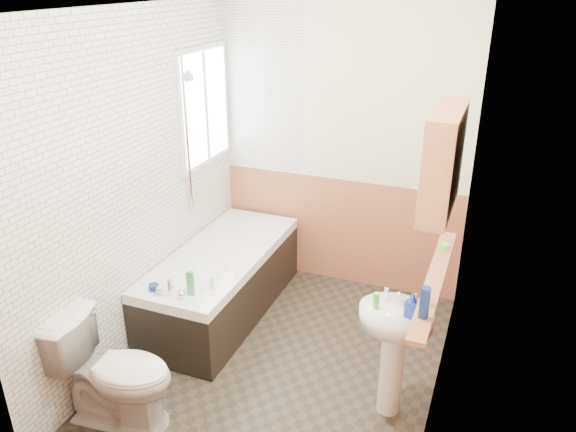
# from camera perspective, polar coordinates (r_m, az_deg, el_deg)

# --- Properties ---
(floor) EXTENTS (2.80, 2.80, 0.00)m
(floor) POSITION_cam_1_polar(r_m,az_deg,el_deg) (4.32, -0.76, -14.88)
(floor) COLOR #29241D
(floor) RESTS_ON ground
(ceiling) EXTENTS (2.80, 2.80, 0.00)m
(ceiling) POSITION_cam_1_polar(r_m,az_deg,el_deg) (3.38, -1.00, 20.42)
(ceiling) COLOR white
(ceiling) RESTS_ON ground
(wall_back) EXTENTS (2.20, 0.02, 2.50)m
(wall_back) POSITION_cam_1_polar(r_m,az_deg,el_deg) (4.93, 5.44, 6.55)
(wall_back) COLOR beige
(wall_back) RESTS_ON ground
(wall_front) EXTENTS (2.20, 0.02, 2.50)m
(wall_front) POSITION_cam_1_polar(r_m,az_deg,el_deg) (2.58, -13.08, -10.95)
(wall_front) COLOR beige
(wall_front) RESTS_ON ground
(wall_left) EXTENTS (0.02, 2.80, 2.50)m
(wall_left) POSITION_cam_1_polar(r_m,az_deg,el_deg) (4.19, -15.04, 2.73)
(wall_left) COLOR beige
(wall_left) RESTS_ON ground
(wall_right) EXTENTS (0.02, 2.80, 2.50)m
(wall_right) POSITION_cam_1_polar(r_m,az_deg,el_deg) (3.44, 16.50, -2.14)
(wall_right) COLOR beige
(wall_right) RESTS_ON ground
(wainscot_right) EXTENTS (0.01, 2.80, 1.00)m
(wainscot_right) POSITION_cam_1_polar(r_m,az_deg,el_deg) (3.82, 14.85, -12.28)
(wainscot_right) COLOR #B26B49
(wainscot_right) RESTS_ON wall_right
(wainscot_back) EXTENTS (2.20, 0.01, 1.00)m
(wainscot_back) POSITION_cam_1_polar(r_m,az_deg,el_deg) (5.18, 5.05, -1.47)
(wainscot_back) COLOR #B26B49
(wainscot_back) RESTS_ON wall_back
(tile_cladding_left) EXTENTS (0.01, 2.80, 2.50)m
(tile_cladding_left) POSITION_cam_1_polar(r_m,az_deg,el_deg) (4.18, -14.79, 2.69)
(tile_cladding_left) COLOR white
(tile_cladding_left) RESTS_ON wall_left
(tile_return_back) EXTENTS (0.75, 0.01, 1.50)m
(tile_return_back) POSITION_cam_1_polar(r_m,az_deg,el_deg) (5.03, -2.56, 12.85)
(tile_return_back) COLOR white
(tile_return_back) RESTS_ON wall_back
(window) EXTENTS (0.03, 0.79, 0.99)m
(window) POSITION_cam_1_polar(r_m,az_deg,el_deg) (4.82, -8.43, 10.93)
(window) COLOR white
(window) RESTS_ON wall_left
(bathtub) EXTENTS (0.70, 1.70, 0.71)m
(bathtub) POSITION_cam_1_polar(r_m,az_deg,el_deg) (4.78, -6.69, -6.54)
(bathtub) COLOR black
(bathtub) RESTS_ON floor
(shower_riser) EXTENTS (0.11, 0.09, 1.31)m
(shower_riser) POSITION_cam_1_polar(r_m,az_deg,el_deg) (4.53, -10.24, 9.64)
(shower_riser) COLOR silver
(shower_riser) RESTS_ON wall_left
(toilet) EXTENTS (0.81, 0.52, 0.75)m
(toilet) POSITION_cam_1_polar(r_m,az_deg,el_deg) (3.82, -17.16, -14.94)
(toilet) COLOR white
(toilet) RESTS_ON floor
(sink) EXTENTS (0.46, 0.37, 0.89)m
(sink) POSITION_cam_1_polar(r_m,az_deg,el_deg) (3.68, 10.71, -12.19)
(sink) COLOR white
(sink) RESTS_ON floor
(pine_shelf) EXTENTS (0.10, 1.35, 0.03)m
(pine_shelf) POSITION_cam_1_polar(r_m,az_deg,el_deg) (3.46, 14.69, -6.28)
(pine_shelf) COLOR #B26B49
(pine_shelf) RESTS_ON wall_right
(medicine_cabinet) EXTENTS (0.16, 0.63, 0.57)m
(medicine_cabinet) POSITION_cam_1_polar(r_m,az_deg,el_deg) (3.13, 15.48, 5.41)
(medicine_cabinet) COLOR #B26B49
(medicine_cabinet) RESTS_ON wall_right
(foam_can) EXTENTS (0.06, 0.06, 0.18)m
(foam_can) POSITION_cam_1_polar(r_m,az_deg,el_deg) (3.03, 13.70, -8.56)
(foam_can) COLOR navy
(foam_can) RESTS_ON pine_shelf
(green_bottle) EXTENTS (0.06, 0.06, 0.23)m
(green_bottle) POSITION_cam_1_polar(r_m,az_deg,el_deg) (3.13, 14.13, -6.88)
(green_bottle) COLOR silver
(green_bottle) RESTS_ON pine_shelf
(black_jar) EXTENTS (0.07, 0.07, 0.04)m
(black_jar) POSITION_cam_1_polar(r_m,az_deg,el_deg) (3.80, 15.58, -3.02)
(black_jar) COLOR #59C647
(black_jar) RESTS_ON pine_shelf
(soap_bottle) EXTENTS (0.13, 0.18, 0.07)m
(soap_bottle) POSITION_cam_1_polar(r_m,az_deg,el_deg) (3.47, 12.51, -9.45)
(soap_bottle) COLOR #19339E
(soap_bottle) RESTS_ON sink
(clear_bottle) EXTENTS (0.04, 0.04, 0.11)m
(clear_bottle) POSITION_cam_1_polar(r_m,az_deg,el_deg) (3.50, 8.94, -8.51)
(clear_bottle) COLOR #59C647
(clear_bottle) RESTS_ON sink
(blue_gel) EXTENTS (0.06, 0.05, 0.18)m
(blue_gel) POSITION_cam_1_polar(r_m,az_deg,el_deg) (4.05, -9.87, -6.74)
(blue_gel) COLOR #388447
(blue_gel) RESTS_ON bathtub
(cream_jar) EXTENTS (0.08, 0.08, 0.05)m
(cream_jar) POSITION_cam_1_polar(r_m,az_deg,el_deg) (4.19, -13.48, -7.05)
(cream_jar) COLOR navy
(cream_jar) RESTS_ON bathtub
(orange_bottle) EXTENTS (0.03, 0.03, 0.09)m
(orange_bottle) POSITION_cam_1_polar(r_m,az_deg,el_deg) (4.13, -7.71, -6.72)
(orange_bottle) COLOR silver
(orange_bottle) RESTS_ON bathtub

